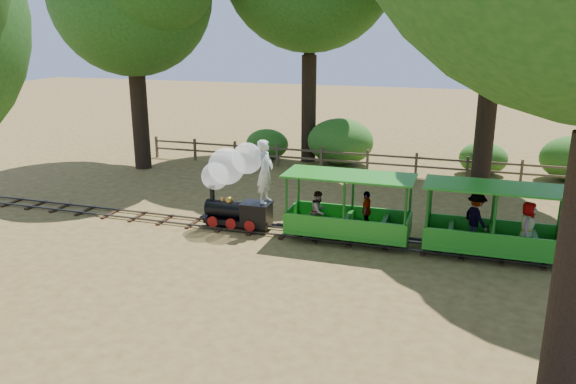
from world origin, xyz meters
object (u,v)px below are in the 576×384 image
(carriage_front, at_px, (346,216))
(carriage_rear, at_px, (493,228))
(locomotive, at_px, (236,178))
(fence, at_px, (344,158))

(carriage_front, xyz_separation_m, carriage_rear, (3.91, 0.05, 0.07))
(locomotive, distance_m, carriage_front, 3.47)
(carriage_front, xyz_separation_m, fence, (-1.81, 8.04, -0.19))
(carriage_front, bearing_deg, carriage_rear, 0.72)
(locomotive, xyz_separation_m, carriage_front, (3.38, -0.13, -0.79))
(locomotive, height_order, fence, locomotive)
(locomotive, distance_m, carriage_rear, 7.33)
(locomotive, height_order, carriage_front, locomotive)
(locomotive, height_order, carriage_rear, locomotive)
(fence, bearing_deg, locomotive, -101.25)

